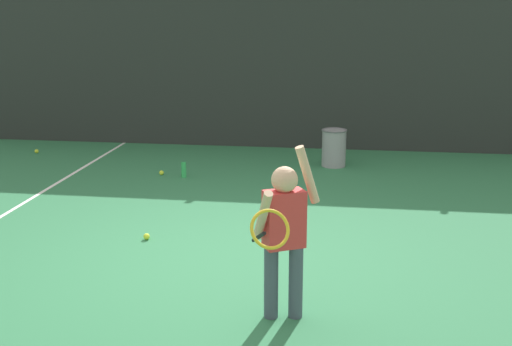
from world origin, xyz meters
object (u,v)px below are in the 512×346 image
at_px(tennis_ball_2, 147,237).
at_px(ball_hopper, 334,147).
at_px(tennis_ball_1, 37,151).
at_px(tennis_player, 284,229).
at_px(tennis_ball_0, 161,173).
at_px(water_bottle, 184,170).

bearing_deg(tennis_ball_2, ball_hopper, 62.71).
bearing_deg(ball_hopper, tennis_ball_1, 177.57).
xyz_separation_m(tennis_ball_1, tennis_ball_2, (3.04, -3.74, 0.00)).
height_order(tennis_player, tennis_ball_0, tennis_player).
bearing_deg(tennis_ball_0, water_bottle, -13.23).
bearing_deg(tennis_ball_1, tennis_ball_2, -50.88).
relative_size(ball_hopper, tennis_ball_0, 8.52).
bearing_deg(tennis_ball_0, tennis_player, -62.53).
relative_size(water_bottle, tennis_ball_2, 3.33).
xyz_separation_m(tennis_player, water_bottle, (-1.83, 4.11, -0.62)).
distance_m(tennis_player, ball_hopper, 5.11).
distance_m(water_bottle, tennis_ball_0, 0.37).
height_order(ball_hopper, tennis_ball_1, ball_hopper).
height_order(tennis_player, ball_hopper, tennis_player).
distance_m(ball_hopper, tennis_ball_0, 2.60).
bearing_deg(tennis_ball_2, tennis_ball_1, 129.12).
height_order(water_bottle, tennis_ball_2, water_bottle).
bearing_deg(tennis_player, water_bottle, 85.72).
relative_size(ball_hopper, tennis_ball_2, 8.52).
distance_m(tennis_player, tennis_ball_1, 7.06).
distance_m(tennis_ball_0, tennis_ball_2, 2.70).
bearing_deg(tennis_player, tennis_ball_0, 89.20).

